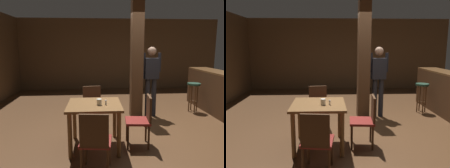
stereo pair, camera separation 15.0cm
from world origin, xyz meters
TOP-DOWN VIEW (x-y plane):
  - ground_plane at (0.00, 0.00)m, footprint 10.80×10.80m
  - wall_back at (0.00, 4.50)m, footprint 8.00×0.10m
  - pillar at (0.01, 0.86)m, footprint 0.28×0.28m
  - dining_table at (-1.01, -0.75)m, footprint 0.90×0.90m
  - chair_east at (-0.19, -0.77)m, footprint 0.46×0.46m
  - chair_south at (-1.00, -1.61)m, footprint 0.47×0.47m
  - chair_north at (-1.05, 0.11)m, footprint 0.47×0.47m
  - napkin_cup at (-0.93, -0.84)m, footprint 0.08×0.08m
  - salt_shaker at (-0.82, -0.85)m, footprint 0.03×0.03m
  - standing_person at (0.37, 0.84)m, footprint 0.47×0.21m
  - bar_counter at (2.12, 1.23)m, footprint 0.56×2.03m
  - bar_stool_near at (1.62, 1.15)m, footprint 0.34×0.34m

SIDE VIEW (x-z plane):
  - ground_plane at x=0.00m, z-range 0.00..0.00m
  - chair_east at x=-0.19m, z-range 0.06..0.95m
  - chair_south at x=-1.00m, z-range 0.06..0.95m
  - chair_north at x=-1.05m, z-range 0.06..0.95m
  - bar_counter at x=2.12m, z-range 0.01..1.10m
  - bar_stool_near at x=1.62m, z-range 0.19..0.96m
  - dining_table at x=-1.01m, z-range 0.25..1.02m
  - salt_shaker at x=-0.82m, z-range 0.78..0.86m
  - napkin_cup at x=-0.93m, z-range 0.78..0.88m
  - standing_person at x=0.37m, z-range 0.14..1.86m
  - wall_back at x=0.00m, z-range 0.00..2.80m
  - pillar at x=0.01m, z-range 0.00..2.80m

